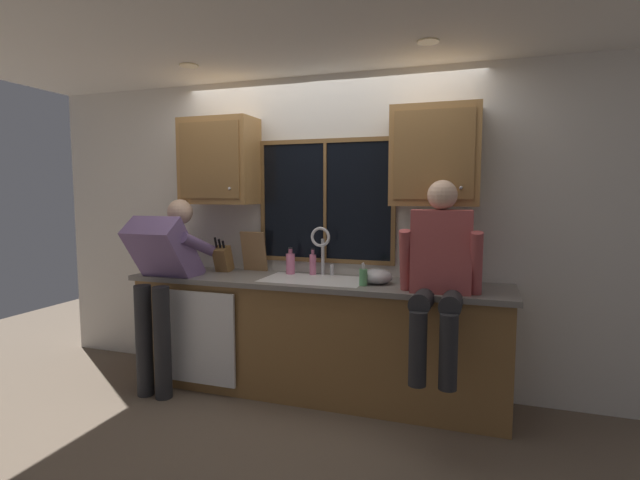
{
  "coord_description": "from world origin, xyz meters",
  "views": [
    {
      "loc": [
        1.22,
        -3.76,
        1.59
      ],
      "look_at": [
        0.06,
        -0.3,
        1.23
      ],
      "focal_mm": 26.67,
      "sensor_mm": 36.0,
      "label": 1
    }
  ],
  "objects": [
    {
      "name": "window_frame_bottom",
      "position": [
        0.01,
        -0.02,
        1.03
      ],
      "size": [
        1.17,
        0.02,
        0.04
      ],
      "primitive_type": "cube",
      "color": "brown"
    },
    {
      "name": "sink",
      "position": [
        0.01,
        -0.3,
        0.82
      ],
      "size": [
        0.8,
        0.46,
        0.21
      ],
      "color": "silver",
      "rests_on": "lower_cabinet_run"
    },
    {
      "name": "mixing_bowl",
      "position": [
        0.51,
        -0.31,
        0.97
      ],
      "size": [
        0.23,
        0.23,
        0.12
      ],
      "primitive_type": "ellipsoid",
      "color": "#B7B7BC",
      "rests_on": "countertop"
    },
    {
      "name": "faucet",
      "position": [
        0.01,
        -0.12,
        1.17
      ],
      "size": [
        0.18,
        0.09,
        0.4
      ],
      "color": "silver",
      "rests_on": "countertop"
    },
    {
      "name": "bottle_tall_clear",
      "position": [
        -0.26,
        -0.13,
        1.01
      ],
      "size": [
        0.07,
        0.07,
        0.22
      ],
      "color": "pink",
      "rests_on": "countertop"
    },
    {
      "name": "cutting_board",
      "position": [
        -0.62,
        -0.09,
        1.09
      ],
      "size": [
        0.22,
        0.09,
        0.35
      ],
      "primitive_type": "cube",
      "rotation": [
        0.21,
        0.0,
        0.0
      ],
      "color": "#997047",
      "rests_on": "countertop"
    },
    {
      "name": "countertop",
      "position": [
        0.0,
        -0.31,
        0.9
      ],
      "size": [
        2.99,
        0.62,
        0.04
      ],
      "primitive_type": "cube",
      "color": "slate",
      "rests_on": "lower_cabinet_run"
    },
    {
      "name": "window_frame_top",
      "position": [
        0.01,
        -0.02,
        2.02
      ],
      "size": [
        1.17,
        0.02,
        0.04
      ],
      "primitive_type": "cube",
      "color": "brown"
    },
    {
      "name": "soap_dispenser",
      "position": [
        0.43,
        -0.42,
        0.99
      ],
      "size": [
        0.06,
        0.07,
        0.17
      ],
      "color": "#59A566",
      "rests_on": "countertop"
    },
    {
      "name": "knife_block",
      "position": [
        -0.86,
        -0.2,
        1.03
      ],
      "size": [
        0.12,
        0.18,
        0.32
      ],
      "color": "brown",
      "rests_on": "countertop"
    },
    {
      "name": "window_frame_left",
      "position": [
        -0.56,
        -0.02,
        1.52
      ],
      "size": [
        0.03,
        0.02,
        0.95
      ],
      "primitive_type": "cube",
      "color": "brown"
    },
    {
      "name": "window_glass",
      "position": [
        0.01,
        -0.01,
        1.52
      ],
      "size": [
        1.1,
        0.02,
        0.95
      ],
      "primitive_type": "cube",
      "color": "black"
    },
    {
      "name": "person_standing",
      "position": [
        -1.16,
        -0.6,
        0.95
      ],
      "size": [
        0.53,
        0.7,
        1.54
      ],
      "color": "#262628",
      "rests_on": "floor"
    },
    {
      "name": "person_sitting_on_counter",
      "position": [
        0.98,
        -0.57,
        1.1
      ],
      "size": [
        0.54,
        0.61,
        1.26
      ],
      "color": "#262628",
      "rests_on": "countertop"
    },
    {
      "name": "bottle_green_glass",
      "position": [
        -0.07,
        -0.1,
        1.01
      ],
      "size": [
        0.05,
        0.05,
        0.22
      ],
      "color": "pink",
      "rests_on": "countertop"
    },
    {
      "name": "upper_cabinet_left",
      "position": [
        -0.89,
        -0.17,
        1.86
      ],
      "size": [
        0.63,
        0.36,
        0.72
      ],
      "color": "#9E703D"
    },
    {
      "name": "back_wall",
      "position": [
        0.0,
        0.06,
        1.27
      ],
      "size": [
        5.33,
        0.12,
        2.55
      ],
      "primitive_type": "cube",
      "color": "silver",
      "rests_on": "floor"
    },
    {
      "name": "lower_cabinet_run",
      "position": [
        0.0,
        -0.29,
        0.44
      ],
      "size": [
        2.93,
        0.58,
        0.88
      ],
      "primitive_type": "cube",
      "color": "olive",
      "rests_on": "floor"
    },
    {
      "name": "window_frame_right",
      "position": [
        0.57,
        -0.02,
        1.52
      ],
      "size": [
        0.03,
        0.02,
        0.95
      ],
      "primitive_type": "cube",
      "color": "brown"
    },
    {
      "name": "ceiling_downlight_right",
      "position": [
        0.88,
        -0.6,
        2.54
      ],
      "size": [
        0.14,
        0.14,
        0.01
      ],
      "primitive_type": "cylinder",
      "color": "#FFEAB2"
    },
    {
      "name": "window_mullion_center",
      "position": [
        0.01,
        -0.02,
        1.52
      ],
      "size": [
        0.02,
        0.02,
        0.95
      ],
      "primitive_type": "cube",
      "color": "brown"
    },
    {
      "name": "ceiling_downlight_left",
      "position": [
        -0.88,
        -0.6,
        2.54
      ],
      "size": [
        0.14,
        0.14,
        0.01
      ],
      "primitive_type": "cylinder",
      "color": "#FFEAB2"
    },
    {
      "name": "dishwasher_front",
      "position": [
        -0.83,
        -0.61,
        0.46
      ],
      "size": [
        0.6,
        0.02,
        0.74
      ],
      "primitive_type": "cube",
      "color": "white"
    },
    {
      "name": "upper_cabinet_right",
      "position": [
        0.9,
        -0.17,
        1.86
      ],
      "size": [
        0.63,
        0.36,
        0.72
      ],
      "color": "#9E703D"
    }
  ]
}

